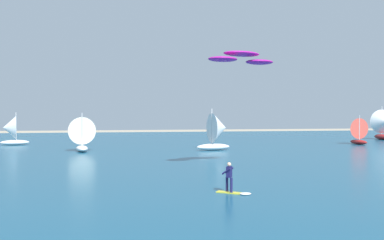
{
  "coord_description": "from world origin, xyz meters",
  "views": [
    {
      "loc": [
        -3.72,
        -5.78,
        4.46
      ],
      "look_at": [
        0.73,
        19.45,
        4.05
      ],
      "focal_mm": 41.27,
      "sensor_mm": 36.0,
      "label": 1
    }
  ],
  "objects_px": {
    "kite": "(242,58)",
    "sailboat_center_horizon": "(356,131)",
    "kitesurfer": "(232,182)",
    "sailboat_trailing": "(218,131)",
    "sailboat_far_right": "(384,124)",
    "sailboat_near_shore": "(10,130)",
    "sailboat_mid_right": "(81,134)"
  },
  "relations": [
    {
      "from": "kitesurfer",
      "to": "kite",
      "type": "bearing_deg",
      "value": 70.88
    },
    {
      "from": "kitesurfer",
      "to": "sailboat_trailing",
      "type": "distance_m",
      "value": 27.89
    },
    {
      "from": "sailboat_center_horizon",
      "to": "sailboat_mid_right",
      "type": "relative_size",
      "value": 0.93
    },
    {
      "from": "kite",
      "to": "sailboat_far_right",
      "type": "distance_m",
      "value": 47.08
    },
    {
      "from": "kite",
      "to": "sailboat_trailing",
      "type": "relative_size",
      "value": 1.27
    },
    {
      "from": "sailboat_center_horizon",
      "to": "sailboat_trailing",
      "type": "bearing_deg",
      "value": -163.44
    },
    {
      "from": "sailboat_mid_right",
      "to": "sailboat_trailing",
      "type": "relative_size",
      "value": 0.9
    },
    {
      "from": "kite",
      "to": "sailboat_near_shore",
      "type": "relative_size",
      "value": 1.4
    },
    {
      "from": "sailboat_near_shore",
      "to": "sailboat_trailing",
      "type": "bearing_deg",
      "value": -25.87
    },
    {
      "from": "kite",
      "to": "sailboat_trailing",
      "type": "distance_m",
      "value": 18.88
    },
    {
      "from": "kitesurfer",
      "to": "sailboat_mid_right",
      "type": "bearing_deg",
      "value": 109.35
    },
    {
      "from": "kite",
      "to": "sailboat_near_shore",
      "type": "height_order",
      "value": "kite"
    },
    {
      "from": "sailboat_center_horizon",
      "to": "sailboat_near_shore",
      "type": "distance_m",
      "value": 47.68
    },
    {
      "from": "sailboat_center_horizon",
      "to": "sailboat_trailing",
      "type": "height_order",
      "value": "sailboat_trailing"
    },
    {
      "from": "kitesurfer",
      "to": "sailboat_far_right",
      "type": "bearing_deg",
      "value": 48.67
    },
    {
      "from": "kitesurfer",
      "to": "sailboat_center_horizon",
      "type": "relative_size",
      "value": 0.46
    },
    {
      "from": "kitesurfer",
      "to": "sailboat_near_shore",
      "type": "distance_m",
      "value": 44.61
    },
    {
      "from": "sailboat_far_right",
      "to": "sailboat_center_horizon",
      "type": "distance_m",
      "value": 12.94
    },
    {
      "from": "sailboat_far_right",
      "to": "sailboat_near_shore",
      "type": "xyz_separation_m",
      "value": [
        -57.11,
        -2.25,
        -0.48
      ]
    },
    {
      "from": "kite",
      "to": "sailboat_far_right",
      "type": "bearing_deg",
      "value": 43.93
    },
    {
      "from": "sailboat_center_horizon",
      "to": "sailboat_trailing",
      "type": "relative_size",
      "value": 0.84
    },
    {
      "from": "sailboat_near_shore",
      "to": "sailboat_mid_right",
      "type": "bearing_deg",
      "value": -48.02
    },
    {
      "from": "kitesurfer",
      "to": "sailboat_trailing",
      "type": "bearing_deg",
      "value": 78.25
    },
    {
      "from": "kitesurfer",
      "to": "sailboat_near_shore",
      "type": "bearing_deg",
      "value": 116.87
    },
    {
      "from": "sailboat_near_shore",
      "to": "sailboat_mid_right",
      "type": "relative_size",
      "value": 1.01
    },
    {
      "from": "kitesurfer",
      "to": "sailboat_trailing",
      "type": "height_order",
      "value": "sailboat_trailing"
    },
    {
      "from": "kitesurfer",
      "to": "sailboat_near_shore",
      "type": "xyz_separation_m",
      "value": [
        -20.15,
        39.78,
        1.43
      ]
    },
    {
      "from": "sailboat_near_shore",
      "to": "sailboat_trailing",
      "type": "distance_m",
      "value": 28.7
    },
    {
      "from": "kite",
      "to": "sailboat_center_horizon",
      "type": "relative_size",
      "value": 1.52
    },
    {
      "from": "sailboat_center_horizon",
      "to": "sailboat_mid_right",
      "type": "height_order",
      "value": "sailboat_mid_right"
    },
    {
      "from": "sailboat_mid_right",
      "to": "sailboat_near_shore",
      "type": "bearing_deg",
      "value": 131.98
    },
    {
      "from": "sailboat_near_shore",
      "to": "sailboat_trailing",
      "type": "relative_size",
      "value": 0.91
    }
  ]
}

